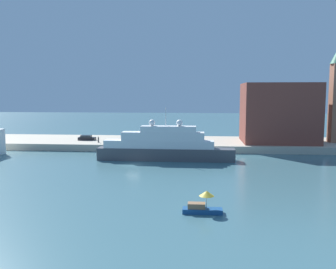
% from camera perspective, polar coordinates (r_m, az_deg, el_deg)
% --- Properties ---
extents(ground, '(400.00, 400.00, 0.00)m').
position_cam_1_polar(ground, '(72.46, -5.45, -4.79)').
color(ground, '#3D6670').
extents(quay_dock, '(110.00, 20.71, 1.68)m').
position_cam_1_polar(quay_dock, '(98.00, -2.62, -1.35)').
color(quay_dock, '#B7AD99').
rests_on(quay_dock, ground).
extents(large_yacht, '(28.87, 3.66, 11.21)m').
position_cam_1_polar(large_yacht, '(77.10, -0.65, -1.88)').
color(large_yacht, '#4C4C51').
rests_on(large_yacht, ground).
extents(small_motorboat, '(4.68, 1.76, 2.69)m').
position_cam_1_polar(small_motorboat, '(43.86, 5.38, -10.91)').
color(small_motorboat, navy).
rests_on(small_motorboat, ground).
extents(harbor_building, '(18.12, 14.38, 14.98)m').
position_cam_1_polar(harbor_building, '(97.09, 16.89, 3.25)').
color(harbor_building, brown).
rests_on(harbor_building, quay_dock).
extents(parked_car, '(4.52, 1.88, 1.34)m').
position_cam_1_polar(parked_car, '(99.77, -12.55, -0.54)').
color(parked_car, black).
rests_on(parked_car, quay_dock).
extents(person_figure, '(0.36, 0.36, 1.56)m').
position_cam_1_polar(person_figure, '(94.23, -10.81, -0.81)').
color(person_figure, '#4C4C4C').
rests_on(person_figure, quay_dock).
extents(mooring_bollard, '(0.55, 0.55, 0.89)m').
position_cam_1_polar(mooring_bollard, '(89.69, -4.77, -1.25)').
color(mooring_bollard, black).
rests_on(mooring_bollard, quay_dock).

